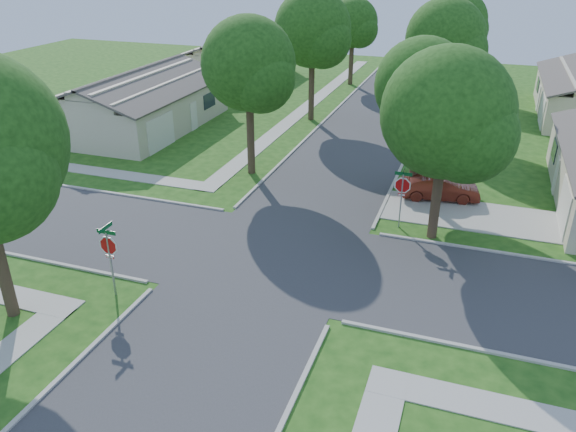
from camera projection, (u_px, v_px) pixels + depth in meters
The scene contains 19 objects.
ground at pixel (272, 257), 24.28m from camera, with size 100.00×100.00×0.00m, color #1C4813.
road_ns at pixel (272, 257), 24.28m from camera, with size 7.00×100.00×0.02m, color #333335.
sidewalk_ne at pixel (459, 115), 44.59m from camera, with size 1.20×40.00×0.04m, color #9E9B91.
sidewalk_nw at pixel (312, 102), 48.20m from camera, with size 1.20×40.00×0.04m, color #9E9B91.
driveway at pixel (471, 215), 27.98m from camera, with size 8.80×3.60×0.05m, color #9E9B91.
stop_sign_sw at pixel (109, 249), 20.79m from camera, with size 1.05×0.80×2.98m.
stop_sign_ne at pixel (402, 188), 26.01m from camera, with size 1.05×0.80×2.98m.
tree_e_near at pixel (423, 90), 28.09m from camera, with size 4.97×4.80×8.28m.
tree_e_mid at pixel (446, 42), 38.03m from camera, with size 5.59×5.40×9.21m.
tree_e_far at pixel (458, 24), 49.21m from camera, with size 5.17×5.00×8.72m.
tree_w_near at pixel (250, 68), 30.66m from camera, with size 5.38×5.20×8.97m.
tree_w_mid at pixel (313, 32), 40.71m from camera, with size 5.80×5.60×9.56m.
tree_w_far at pixel (353, 25), 52.20m from camera, with size 4.76×4.60×8.04m.
tree_ne_corner at pixel (448, 119), 23.55m from camera, with size 5.80×5.60×8.66m.
house_nw_near at pixel (140, 107), 41.11m from camera, with size 8.42×13.60×4.23m.
house_nw_far at pixel (235, 65), 55.57m from camera, with size 8.42×13.60×4.23m.
car_driveway at pixel (440, 187), 29.57m from camera, with size 1.41×4.04×1.33m, color #511A10.
car_curb_east at pixel (425, 99), 46.40m from camera, with size 1.69×4.21×1.44m, color black.
car_curb_west at pixel (401, 64), 60.97m from camera, with size 1.63×4.02×1.17m, color black.
Camera 1 is at (7.56, -19.71, 12.16)m, focal length 35.00 mm.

